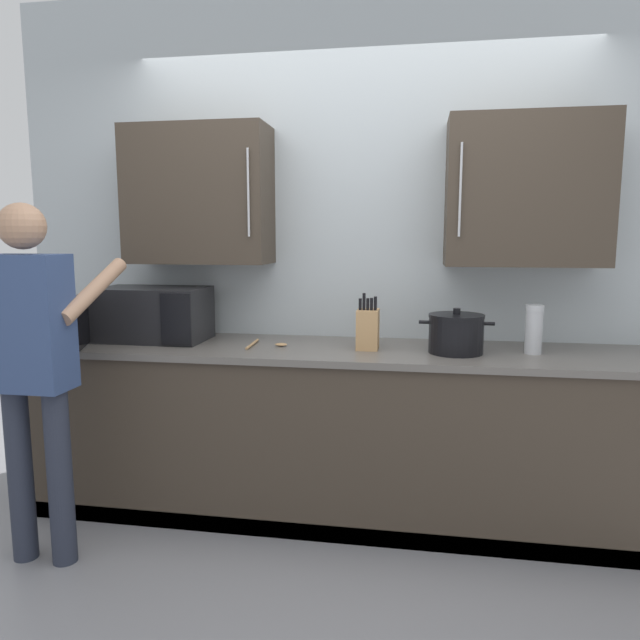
{
  "coord_description": "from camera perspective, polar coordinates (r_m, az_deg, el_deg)",
  "views": [
    {
      "loc": [
        0.34,
        -2.18,
        1.49
      ],
      "look_at": [
        -0.15,
        0.72,
        1.07
      ],
      "focal_mm": 32.61,
      "sensor_mm": 36.0,
      "label": 1
    }
  ],
  "objects": [
    {
      "name": "microwave_oven",
      "position": [
        3.36,
        -16.61,
        0.56
      ],
      "size": [
        0.6,
        0.76,
        0.29
      ],
      "color": "black",
      "rests_on": "counter_unit"
    },
    {
      "name": "back_wall_tiled",
      "position": [
        3.31,
        3.7,
        8.28
      ],
      "size": [
        4.0,
        0.44,
        2.84
      ],
      "color": "#B2BCC1",
      "rests_on": "ground_plane"
    },
    {
      "name": "person_figure",
      "position": [
        2.88,
        -26.42,
        -3.04
      ],
      "size": [
        0.49,
        0.53,
        1.63
      ],
      "color": "#282D3D",
      "rests_on": "ground_plane"
    },
    {
      "name": "stock_pot",
      "position": [
        2.96,
        13.2,
        -1.31
      ],
      "size": [
        0.37,
        0.27,
        0.22
      ],
      "color": "black",
      "rests_on": "counter_unit"
    },
    {
      "name": "knife_block",
      "position": [
        3.0,
        4.71,
        -0.85
      ],
      "size": [
        0.11,
        0.15,
        0.29
      ],
      "color": "tan",
      "rests_on": "counter_unit"
    },
    {
      "name": "ground_plane",
      "position": [
        2.67,
        0.66,
        -25.8
      ],
      "size": [
        9.51,
        9.51,
        0.0
      ],
      "primitive_type": "plane",
      "color": "gray"
    },
    {
      "name": "thermos_flask",
      "position": [
        3.05,
        20.25,
        -0.84
      ],
      "size": [
        0.09,
        0.09,
        0.24
      ],
      "color": "#B7BABF",
      "rests_on": "counter_unit"
    },
    {
      "name": "wooden_spoon",
      "position": [
        3.09,
        -5.32,
        -2.38
      ],
      "size": [
        0.2,
        0.25,
        0.02
      ],
      "color": "tan",
      "rests_on": "counter_unit"
    },
    {
      "name": "counter_unit",
      "position": [
        3.15,
        2.89,
        -10.97
      ],
      "size": [
        3.35,
        0.69,
        0.92
      ],
      "color": "#3D3328",
      "rests_on": "ground_plane"
    }
  ]
}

